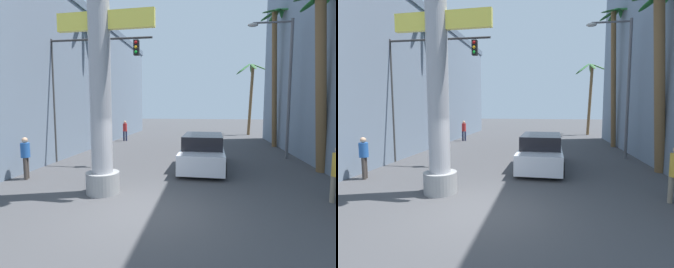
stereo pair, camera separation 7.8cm
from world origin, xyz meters
TOP-DOWN VIEW (x-y plane):
  - ground_plane at (0.00, 10.00)m, footprint 89.69×89.69m
  - building_left at (-10.42, 10.22)m, footprint 9.00×28.11m
  - neon_sign_pole at (-1.71, 1.36)m, footprint 3.55×1.08m
  - street_lamp at (5.69, 8.42)m, footprint 2.37×0.28m
  - traffic_light_mast at (-4.48, 5.66)m, footprint 5.18×0.32m
  - car_lead at (1.48, 5.53)m, footprint 2.10×4.85m
  - palm_tree_near_right at (6.38, 5.26)m, footprint 2.81×2.66m
  - palm_tree_mid_left at (-6.44, 9.05)m, footprint 2.99×2.66m
  - palm_tree_mid_right at (6.26, 12.59)m, footprint 2.62×2.62m
  - palm_tree_far_right at (5.96, 20.84)m, footprint 3.17×3.44m
  - pedestrian_curb_left at (-5.35, 2.51)m, footprint 0.43×0.43m
  - pedestrian_far_left at (-5.08, 14.30)m, footprint 0.43×0.43m

SIDE VIEW (x-z plane):
  - ground_plane at x=0.00m, z-range 0.00..0.00m
  - car_lead at x=1.48m, z-range -0.04..1.52m
  - pedestrian_curb_left at x=-5.35m, z-range 0.14..1.80m
  - pedestrian_far_left at x=-5.08m, z-range 0.14..1.81m
  - traffic_light_mast at x=-4.48m, z-range 1.25..7.40m
  - street_lamp at x=5.69m, z-range 0.75..8.20m
  - palm_tree_near_right at x=6.38m, z-range 0.69..8.33m
  - building_left at x=-10.42m, z-range 0.01..9.34m
  - palm_tree_far_right at x=5.96m, z-range 1.21..8.37m
  - palm_tree_mid_left at x=-6.44m, z-range 1.27..9.32m
  - neon_sign_pole at x=-1.71m, z-range -0.03..10.92m
  - palm_tree_mid_right at x=6.26m, z-range 1.17..10.57m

